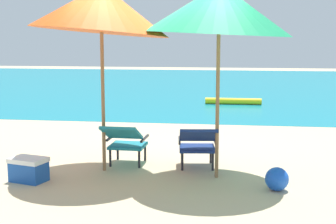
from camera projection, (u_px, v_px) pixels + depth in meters
The scene contains 9 objects.
ground_plane at pixel (189, 120), 11.17m from camera, with size 40.00×40.00×0.00m, color #CCB78E.
ocean_band at pixel (208, 85), 19.49m from camera, with size 40.00×18.00×0.01m, color teal.
swim_buoy at pixel (233, 101), 13.77m from camera, with size 0.18×0.18×1.60m, color yellow.
lounge_chair_left at pixel (125, 140), 7.09m from camera, with size 0.56×0.89×0.68m.
lounge_chair_right at pixel (198, 143), 6.91m from camera, with size 0.63×0.93×0.68m.
beach_umbrella_left at pixel (101, 9), 6.59m from camera, with size 2.61×2.58×2.70m.
beach_umbrella_right at pixel (219, 9), 6.25m from camera, with size 2.34×2.32×2.63m.
beach_ball at pixel (277, 179), 6.00m from camera, with size 0.30×0.30×0.30m, color blue.
cooler_box at pixel (29, 169), 6.39m from camera, with size 0.54×0.43×0.32m.
Camera 1 is at (1.00, -6.98, 1.90)m, focal length 51.37 mm.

